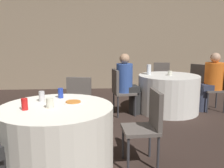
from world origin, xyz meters
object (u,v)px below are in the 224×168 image
(chair_near_north, at_px, (78,101))
(chair_far_west, at_px, (120,88))
(soda_can_red, at_px, (25,104))
(soda_can_blue, at_px, (61,93))
(chair_far_north, at_px, (162,78))
(person_blue_shirt, at_px, (128,85))
(table_near, at_px, (57,139))
(person_orange_shirt, at_px, (211,81))
(chair_near_east, at_px, (148,121))
(pizza_plate_near, at_px, (73,102))
(chair_far_east, at_px, (218,85))
(bottle_far, at_px, (149,70))
(table_far, at_px, (168,94))
(chair_far_northeast, at_px, (196,80))
(soda_can_silver, at_px, (42,96))

(chair_near_north, xyz_separation_m, chair_far_west, (0.73, 0.98, 0.00))
(soda_can_red, height_order, soda_can_blue, same)
(chair_far_north, xyz_separation_m, person_blue_shirt, (-0.97, -1.15, 0.06))
(table_near, relative_size, person_orange_shirt, 1.05)
(chair_near_east, bearing_deg, soda_can_red, 94.01)
(person_orange_shirt, bearing_deg, chair_near_north, 113.82)
(person_blue_shirt, bearing_deg, person_orange_shirt, 85.25)
(chair_far_west, height_order, pizza_plate_near, chair_far_west)
(chair_far_east, relative_size, bottle_far, 4.38)
(table_far, height_order, chair_far_west, chair_far_west)
(chair_far_west, bearing_deg, chair_far_northeast, 103.99)
(person_orange_shirt, relative_size, person_blue_shirt, 1.00)
(chair_far_northeast, distance_m, pizza_plate_near, 3.66)
(chair_near_east, distance_m, chair_far_east, 2.82)
(chair_near_east, height_order, chair_far_north, same)
(chair_far_east, height_order, soda_can_red, chair_far_east)
(chair_far_west, relative_size, soda_can_silver, 7.29)
(table_near, distance_m, person_blue_shirt, 2.30)
(table_near, bearing_deg, soda_can_silver, 130.48)
(chair_near_east, distance_m, chair_far_northeast, 3.19)
(chair_far_east, bearing_deg, soda_can_red, 125.44)
(bottle_far, bearing_deg, person_blue_shirt, -148.66)
(chair_far_west, height_order, soda_can_blue, chair_far_west)
(chair_far_north, height_order, soda_can_silver, chair_far_north)
(soda_can_red, bearing_deg, chair_near_north, 67.84)
(person_orange_shirt, xyz_separation_m, soda_can_red, (-3.06, -2.28, 0.19))
(chair_far_northeast, bearing_deg, table_near, 98.51)
(chair_far_northeast, height_order, soda_can_silver, chair_far_northeast)
(table_far, xyz_separation_m, pizza_plate_near, (-1.72, -2.02, 0.38))
(chair_far_east, bearing_deg, chair_far_west, 94.71)
(table_far, xyz_separation_m, person_blue_shirt, (-0.84, -0.14, 0.22))
(chair_far_east, height_order, bottle_far, bottle_far)
(chair_far_northeast, xyz_separation_m, chair_far_east, (0.21, -0.62, 0.00))
(chair_far_north, bearing_deg, chair_near_north, 56.38)
(bottle_far, bearing_deg, chair_far_west, -153.77)
(person_blue_shirt, relative_size, pizza_plate_near, 4.88)
(chair_far_east, bearing_deg, soda_can_blue, 121.38)
(table_far, distance_m, chair_near_north, 2.08)
(pizza_plate_near, bearing_deg, chair_near_north, 90.77)
(chair_near_east, height_order, person_orange_shirt, person_orange_shirt)
(chair_near_east, relative_size, chair_far_north, 1.00)
(person_blue_shirt, distance_m, soda_can_red, 2.55)
(soda_can_silver, bearing_deg, person_orange_shirt, 33.25)
(chair_near_east, height_order, chair_far_east, same)
(bottle_far, bearing_deg, chair_near_north, -136.43)
(pizza_plate_near, bearing_deg, chair_far_west, 68.88)
(table_near, xyz_separation_m, person_blue_shirt, (1.06, 2.03, 0.22))
(table_far, height_order, person_orange_shirt, person_orange_shirt)
(person_blue_shirt, xyz_separation_m, bottle_far, (0.46, 0.28, 0.25))
(table_near, relative_size, chair_far_west, 1.41)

